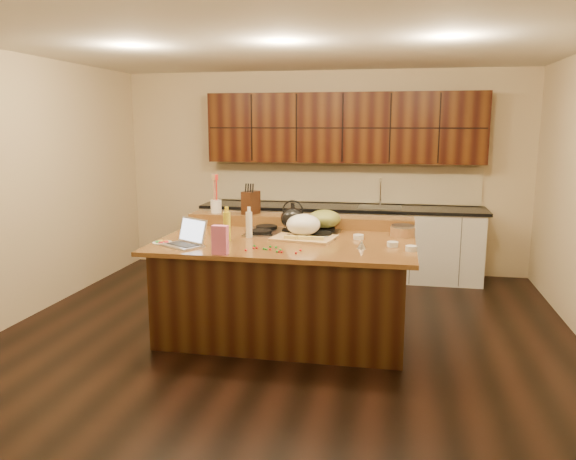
# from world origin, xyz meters

# --- Properties ---
(room) EXTENTS (5.52, 5.02, 2.72)m
(room) POSITION_xyz_m (0.00, 0.00, 1.35)
(room) COLOR black
(room) RESTS_ON ground
(island) EXTENTS (2.40, 1.60, 0.92)m
(island) POSITION_xyz_m (0.00, 0.00, 0.46)
(island) COLOR black
(island) RESTS_ON ground
(back_ledge) EXTENTS (2.40, 0.30, 0.12)m
(back_ledge) POSITION_xyz_m (0.00, 0.70, 0.98)
(back_ledge) COLOR black
(back_ledge) RESTS_ON island
(cooktop) EXTENTS (0.92, 0.52, 0.05)m
(cooktop) POSITION_xyz_m (0.00, 0.30, 0.94)
(cooktop) COLOR gray
(cooktop) RESTS_ON island
(back_counter) EXTENTS (3.70, 0.66, 2.40)m
(back_counter) POSITION_xyz_m (0.30, 2.23, 0.98)
(back_counter) COLOR silver
(back_counter) RESTS_ON ground
(kettle) EXTENTS (0.30, 0.30, 0.22)m
(kettle) POSITION_xyz_m (0.00, 0.30, 1.07)
(kettle) COLOR black
(kettle) RESTS_ON cooktop
(green_bowl) EXTENTS (0.44, 0.44, 0.18)m
(green_bowl) POSITION_xyz_m (0.30, 0.43, 1.06)
(green_bowl) COLOR olive
(green_bowl) RESTS_ON cooktop
(laptop) EXTENTS (0.44, 0.41, 0.24)m
(laptop) POSITION_xyz_m (-0.83, -0.45, 0.98)
(laptop) COLOR #B7B7BC
(laptop) RESTS_ON island
(oil_bottle) EXTENTS (0.08, 0.08, 0.27)m
(oil_bottle) POSITION_xyz_m (-0.54, -0.17, 1.06)
(oil_bottle) COLOR gold
(oil_bottle) RESTS_ON island
(vinegar_bottle) EXTENTS (0.09, 0.09, 0.25)m
(vinegar_bottle) POSITION_xyz_m (-0.37, 0.01, 1.04)
(vinegar_bottle) COLOR silver
(vinegar_bottle) RESTS_ON island
(wooden_tray) EXTENTS (0.63, 0.50, 0.23)m
(wooden_tray) POSITION_xyz_m (0.14, 0.09, 1.02)
(wooden_tray) COLOR tan
(wooden_tray) RESTS_ON island
(ramekin_a) EXTENTS (0.11, 0.11, 0.04)m
(ramekin_a) POSITION_xyz_m (1.15, -0.29, 0.94)
(ramekin_a) COLOR white
(ramekin_a) RESTS_ON island
(ramekin_b) EXTENTS (0.13, 0.13, 0.04)m
(ramekin_b) POSITION_xyz_m (0.99, -0.14, 0.94)
(ramekin_b) COLOR white
(ramekin_b) RESTS_ON island
(ramekin_c) EXTENTS (0.12, 0.12, 0.04)m
(ramekin_c) POSITION_xyz_m (0.67, 0.13, 0.94)
(ramekin_c) COLOR white
(ramekin_c) RESTS_ON island
(strainer_bowl) EXTENTS (0.31, 0.31, 0.09)m
(strainer_bowl) POSITION_xyz_m (1.08, 0.36, 0.97)
(strainer_bowl) COLOR #996B3F
(strainer_bowl) RESTS_ON island
(kitchen_timer) EXTENTS (0.09, 0.09, 0.07)m
(kitchen_timer) POSITION_xyz_m (0.72, -0.28, 0.96)
(kitchen_timer) COLOR silver
(kitchen_timer) RESTS_ON island
(pink_bag) EXTENTS (0.13, 0.08, 0.25)m
(pink_bag) POSITION_xyz_m (-0.43, -0.72, 1.04)
(pink_bag) COLOR pink
(pink_bag) RESTS_ON island
(candy_plate) EXTENTS (0.20, 0.20, 0.01)m
(candy_plate) POSITION_xyz_m (-1.09, -0.40, 0.93)
(candy_plate) COLOR white
(candy_plate) RESTS_ON island
(package_box) EXTENTS (0.10, 0.08, 0.12)m
(package_box) POSITION_xyz_m (-0.88, 0.10, 0.98)
(package_box) COLOR #CD9248
(package_box) RESTS_ON island
(utensil_crock) EXTENTS (0.14, 0.14, 0.14)m
(utensil_crock) POSITION_xyz_m (-0.93, 0.70, 1.11)
(utensil_crock) COLOR white
(utensil_crock) RESTS_ON back_ledge
(knife_block) EXTENTS (0.18, 0.23, 0.24)m
(knife_block) POSITION_xyz_m (-0.54, 0.70, 1.16)
(knife_block) COLOR black
(knife_block) RESTS_ON back_ledge
(gumdrop_0) EXTENTS (0.02, 0.02, 0.02)m
(gumdrop_0) POSITION_xyz_m (-0.05, -0.50, 0.93)
(gumdrop_0) COLOR red
(gumdrop_0) RESTS_ON island
(gumdrop_1) EXTENTS (0.02, 0.02, 0.02)m
(gumdrop_1) POSITION_xyz_m (-0.11, -0.48, 0.93)
(gumdrop_1) COLOR #198C26
(gumdrop_1) RESTS_ON island
(gumdrop_2) EXTENTS (0.02, 0.02, 0.02)m
(gumdrop_2) POSITION_xyz_m (-0.18, -0.47, 0.93)
(gumdrop_2) COLOR red
(gumdrop_2) RESTS_ON island
(gumdrop_3) EXTENTS (0.02, 0.02, 0.02)m
(gumdrop_3) POSITION_xyz_m (-0.02, -0.41, 0.93)
(gumdrop_3) COLOR #198C26
(gumdrop_3) RESTS_ON island
(gumdrop_4) EXTENTS (0.02, 0.02, 0.02)m
(gumdrop_4) POSITION_xyz_m (0.07, -0.58, 0.93)
(gumdrop_4) COLOR red
(gumdrop_4) RESTS_ON island
(gumdrop_5) EXTENTS (0.02, 0.02, 0.02)m
(gumdrop_5) POSITION_xyz_m (0.04, -0.50, 0.93)
(gumdrop_5) COLOR #198C26
(gumdrop_5) RESTS_ON island
(gumdrop_6) EXTENTS (0.02, 0.02, 0.02)m
(gumdrop_6) POSITION_xyz_m (0.21, -0.49, 0.93)
(gumdrop_6) COLOR red
(gumdrop_6) RESTS_ON island
(gumdrop_7) EXTENTS (0.02, 0.02, 0.02)m
(gumdrop_7) POSITION_xyz_m (-0.08, -0.51, 0.93)
(gumdrop_7) COLOR #198C26
(gumdrop_7) RESTS_ON island
(gumdrop_8) EXTENTS (0.02, 0.02, 0.02)m
(gumdrop_8) POSITION_xyz_m (0.19, -0.59, 0.93)
(gumdrop_8) COLOR red
(gumdrop_8) RESTS_ON island
(gumdrop_9) EXTENTS (0.02, 0.02, 0.02)m
(gumdrop_9) POSITION_xyz_m (-0.22, -0.39, 0.93)
(gumdrop_9) COLOR #198C26
(gumdrop_9) RESTS_ON island
(gumdrop_10) EXTENTS (0.02, 0.02, 0.02)m
(gumdrop_10) POSITION_xyz_m (-0.25, -0.57, 0.93)
(gumdrop_10) COLOR red
(gumdrop_10) RESTS_ON island
(gumdrop_11) EXTENTS (0.02, 0.02, 0.02)m
(gumdrop_11) POSITION_xyz_m (0.03, -0.57, 0.93)
(gumdrop_11) COLOR #198C26
(gumdrop_11) RESTS_ON island
(gumdrop_12) EXTENTS (0.02, 0.02, 0.02)m
(gumdrop_12) POSITION_xyz_m (-0.21, -0.47, 0.93)
(gumdrop_12) COLOR red
(gumdrop_12) RESTS_ON island
(gumdrop_13) EXTENTS (0.02, 0.02, 0.02)m
(gumdrop_13) POSITION_xyz_m (-0.08, -0.39, 0.93)
(gumdrop_13) COLOR #198C26
(gumdrop_13) RESTS_ON island
(gumdrop_14) EXTENTS (0.02, 0.02, 0.02)m
(gumdrop_14) POSITION_xyz_m (0.04, -0.57, 0.93)
(gumdrop_14) COLOR red
(gumdrop_14) RESTS_ON island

